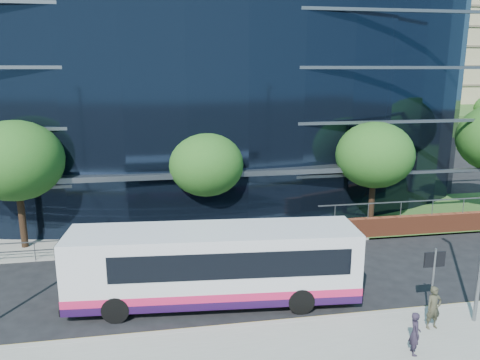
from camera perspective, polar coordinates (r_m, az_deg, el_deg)
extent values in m
plane|color=black|center=(19.89, 7.97, -15.33)|extent=(200.00, 200.00, 0.00)
cube|color=gray|center=(19.03, 8.93, -16.51)|extent=(80.00, 0.25, 0.16)
cube|color=gold|center=(19.23, 8.72, -16.42)|extent=(80.00, 0.08, 0.01)
cube|color=gold|center=(19.35, 8.57, -16.21)|extent=(80.00, 0.08, 0.01)
cube|color=gray|center=(29.14, -10.22, -5.80)|extent=(50.00, 8.00, 0.10)
cube|color=black|center=(40.61, -7.79, 11.12)|extent=(38.00, 16.00, 16.00)
cube|color=#595E66|center=(26.74, -6.26, 0.74)|extent=(22.00, 1.20, 0.30)
cube|color=slate|center=(25.14, -14.91, -6.76)|extent=(24.00, 0.05, 0.05)
cube|color=slate|center=(25.30, -14.85, -7.72)|extent=(24.00, 0.05, 0.05)
cylinder|color=slate|center=(25.32, -14.84, -7.83)|extent=(0.04, 0.04, 1.10)
cube|color=#2D511E|center=(82.06, 17.57, 7.50)|extent=(60.00, 42.00, 4.00)
cube|color=tan|center=(83.83, 17.68, 17.89)|extent=(50.00, 12.00, 26.00)
cylinder|color=slate|center=(19.72, 22.41, -11.52)|extent=(0.08, 0.08, 2.80)
cube|color=black|center=(19.37, 22.63, -8.93)|extent=(0.85, 0.06, 0.60)
cylinder|color=black|center=(27.75, -25.01, -4.38)|extent=(0.36, 0.36, 3.30)
ellipsoid|color=#165017|center=(27.01, -25.67, 2.16)|extent=(4.95, 4.95, 4.21)
cylinder|color=black|center=(27.40, -4.05, -3.82)|extent=(0.36, 0.36, 2.86)
ellipsoid|color=#165017|center=(26.71, -4.14, 1.92)|extent=(4.29, 4.29, 3.65)
cylinder|color=black|center=(29.58, 15.73, -2.78)|extent=(0.36, 0.36, 3.08)
ellipsoid|color=#165017|center=(28.91, 16.10, 2.96)|extent=(4.62, 4.62, 3.93)
cylinder|color=black|center=(64.32, 17.67, 5.62)|extent=(0.36, 0.36, 3.08)
ellipsoid|color=#165017|center=(64.02, 17.86, 8.29)|extent=(4.62, 4.62, 3.93)
cube|color=silver|center=(19.48, -3.22, -10.02)|extent=(11.88, 3.57, 2.82)
cube|color=#230D38|center=(20.01, -3.17, -13.31)|extent=(11.91, 3.62, 0.32)
cube|color=#CA1D50|center=(19.87, -3.19, -12.48)|extent=(11.91, 3.62, 0.32)
cube|color=black|center=(19.36, -1.33, -8.87)|extent=(9.55, 3.43, 1.06)
cube|color=black|center=(20.13, -20.47, -9.69)|extent=(0.26, 2.29, 1.65)
cube|color=black|center=(19.78, -20.73, -7.07)|extent=(0.27, 2.18, 0.43)
cube|color=yellow|center=(20.03, -20.64, -6.81)|extent=(0.13, 1.17, 0.23)
cube|color=black|center=(20.71, -20.14, -13.36)|extent=(0.30, 2.55, 0.26)
cylinder|color=black|center=(19.20, -14.93, -14.99)|extent=(1.09, 0.40, 1.06)
cylinder|color=black|center=(19.35, 7.44, -14.39)|extent=(1.09, 0.40, 1.06)
imported|color=#271F2F|center=(17.45, 20.55, -17.10)|extent=(0.49, 0.62, 1.51)
imported|color=#393727|center=(19.17, 22.54, -14.18)|extent=(0.64, 0.45, 1.64)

